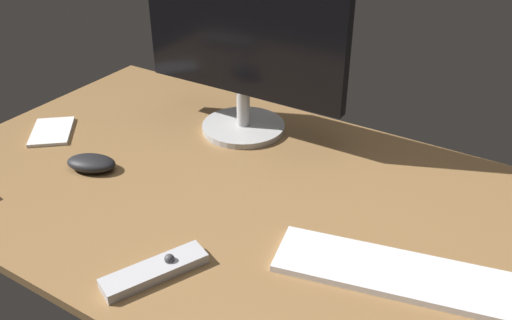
{
  "coord_description": "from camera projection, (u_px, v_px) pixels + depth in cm",
  "views": [
    {
      "loc": [
        55.77,
        -81.05,
        68.8
      ],
      "look_at": [
        1.79,
        4.54,
        8.0
      ],
      "focal_mm": 39.05,
      "sensor_mm": 36.0,
      "label": 1
    }
  ],
  "objects": [
    {
      "name": "desk",
      "position": [
        238.0,
        195.0,
        1.19
      ],
      "size": [
        140.0,
        84.0,
        2.0
      ],
      "primitive_type": "cube",
      "color": "olive",
      "rests_on": "ground"
    },
    {
      "name": "notepad",
      "position": [
        52.0,
        131.0,
        1.41
      ],
      "size": [
        16.53,
        17.05,
        0.83
      ],
      "primitive_type": "cube",
      "rotation": [
        0.0,
        0.0,
        -0.86
      ],
      "color": "silver",
      "rests_on": "desk"
    },
    {
      "name": "computer_mouse",
      "position": [
        91.0,
        163.0,
        1.25
      ],
      "size": [
        13.01,
        10.24,
        3.28
      ],
      "primitive_type": "ellipsoid",
      "rotation": [
        0.0,
        0.0,
        0.35
      ],
      "color": "black",
      "rests_on": "desk"
    },
    {
      "name": "media_remote",
      "position": [
        155.0,
        270.0,
        0.96
      ],
      "size": [
        12.19,
        19.09,
        3.16
      ],
      "rotation": [
        0.0,
        0.0,
        1.15
      ],
      "color": "#B7B7BC",
      "rests_on": "desk"
    },
    {
      "name": "keyboard",
      "position": [
        398.0,
        274.0,
        0.96
      ],
      "size": [
        44.3,
        21.47,
        1.28
      ],
      "primitive_type": "cube",
      "rotation": [
        0.0,
        0.0,
        0.23
      ],
      "color": "white",
      "rests_on": "desk"
    },
    {
      "name": "monitor",
      "position": [
        242.0,
        49.0,
        1.32
      ],
      "size": [
        53.27,
        21.11,
        39.32
      ],
      "rotation": [
        0.0,
        0.0,
        0.02
      ],
      "color": "#B8B8B8",
      "rests_on": "desk"
    }
  ]
}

